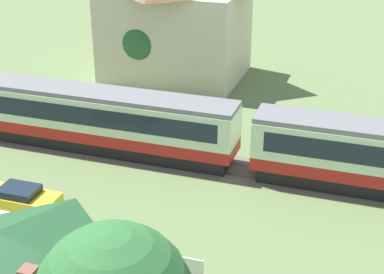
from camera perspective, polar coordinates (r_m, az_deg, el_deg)
passenger_train at (r=36.33m, az=5.63°, el=-0.10°), size 82.50×2.86×4.21m
railway_track at (r=36.76m, az=13.84°, el=-4.53°), size 137.22×3.60×0.04m
station_house_brown_roof at (r=52.51m, az=-1.61°, el=11.89°), size 12.68×9.86×11.08m
parked_car_yellow at (r=34.54m, az=-16.20°, el=-5.70°), size 4.27×1.84×1.28m
yard_tree_0 at (r=50.95m, az=-4.64°, el=9.38°), size 4.24×4.24×6.11m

